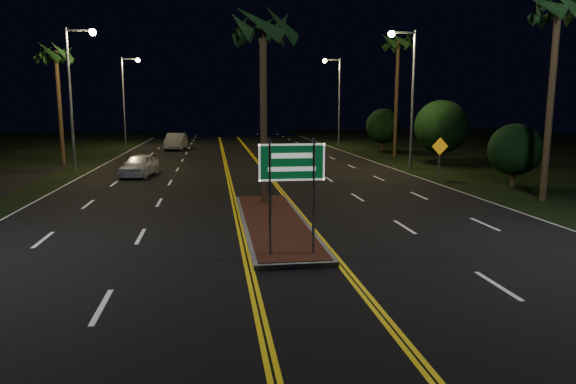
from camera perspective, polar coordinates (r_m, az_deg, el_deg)
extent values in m
plane|color=black|center=(11.73, 2.53, -11.42)|extent=(120.00, 120.00, 0.00)
cube|color=gray|center=(18.34, -1.57, -3.44)|extent=(2.25, 10.25, 0.15)
cube|color=#592819|center=(18.32, -1.57, -3.18)|extent=(2.00, 10.00, 0.02)
cylinder|color=gray|center=(13.85, -2.03, -0.62)|extent=(0.08, 0.08, 3.20)
cylinder|color=gray|center=(14.03, 2.85, -0.50)|extent=(0.08, 0.08, 3.20)
cube|color=#07471E|center=(13.79, 0.43, 3.33)|extent=(1.80, 0.04, 1.00)
cube|color=white|center=(13.77, 0.45, 3.32)|extent=(1.80, 0.01, 1.00)
cylinder|color=gray|center=(35.88, -23.00, 9.28)|extent=(0.18, 0.18, 9.00)
cube|color=gray|center=(35.99, -22.19, 16.29)|extent=(1.60, 0.12, 0.12)
sphere|color=#F9CC70|center=(35.81, -20.89, 16.25)|extent=(0.44, 0.44, 0.44)
cylinder|color=gray|center=(55.47, -17.79, 9.41)|extent=(0.18, 0.18, 9.00)
cube|color=gray|center=(55.55, -17.19, 13.93)|extent=(1.60, 0.12, 0.12)
sphere|color=#F9CC70|center=(55.43, -16.34, 13.88)|extent=(0.44, 0.44, 0.44)
cylinder|color=gray|center=(35.27, 13.68, 9.77)|extent=(0.18, 0.18, 9.00)
cube|color=gray|center=(35.29, 12.71, 16.90)|extent=(1.60, 0.12, 0.12)
sphere|color=#F9CC70|center=(35.00, 11.43, 16.84)|extent=(0.44, 0.44, 0.44)
cylinder|color=gray|center=(54.35, 5.72, 9.82)|extent=(0.18, 0.18, 9.00)
cube|color=gray|center=(54.36, 4.95, 14.42)|extent=(1.60, 0.12, 0.12)
sphere|color=#F9CC70|center=(54.18, 4.10, 14.34)|extent=(0.44, 0.44, 0.44)
cylinder|color=#382819|center=(21.36, -2.73, 8.34)|extent=(0.28, 0.28, 7.50)
cylinder|color=#382819|center=(40.21, -24.03, 8.45)|extent=(0.28, 0.28, 8.00)
cylinder|color=#382819|center=(25.36, 27.13, 8.64)|extent=(0.28, 0.28, 8.50)
cylinder|color=#382819|center=(43.39, 11.95, 10.07)|extent=(0.28, 0.28, 9.50)
cylinder|color=#382819|center=(29.48, 23.70, 1.44)|extent=(0.24, 0.24, 0.90)
sphere|color=black|center=(29.33, 23.90, 4.34)|extent=(2.70, 2.70, 2.70)
cylinder|color=#382819|center=(38.46, 16.50, 3.83)|extent=(0.24, 0.24, 1.26)
sphere|color=black|center=(38.32, 16.65, 6.96)|extent=(3.78, 3.78, 3.78)
cylinder|color=#382819|center=(49.51, 10.48, 5.15)|extent=(0.24, 0.24, 1.08)
sphere|color=black|center=(49.41, 10.55, 7.23)|extent=(3.24, 3.24, 3.24)
imported|color=white|center=(32.27, -16.18, 3.10)|extent=(2.81, 4.99, 1.57)
imported|color=silver|center=(51.17, -12.37, 5.65)|extent=(2.78, 5.68, 1.84)
cylinder|color=gray|center=(30.87, 16.45, 3.30)|extent=(0.07, 0.07, 2.10)
cube|color=#FD9E0D|center=(30.77, 16.54, 4.89)|extent=(1.01, 0.12, 1.01)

